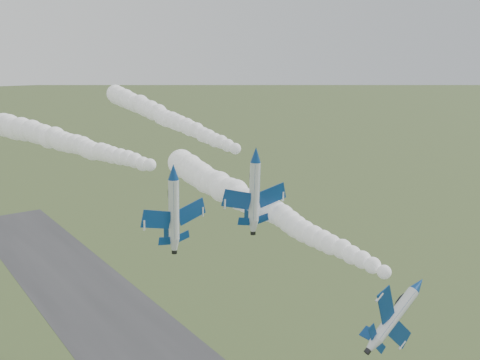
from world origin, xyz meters
The scene contains 6 objects.
jet_lead centered at (10.56, -10.39, 32.19)m, with size 5.30×11.48×8.03m.
smoke_trail_jet_lead centered at (11.27, 21.83, 34.31)m, with size 5.51×59.68×5.51m, color white, non-canonical shape.
jet_pair_left centered at (-6.87, 16.55, 43.19)m, with size 10.71×12.69×3.13m.
smoke_trail_jet_pair_left centered at (-12.00, 46.97, 43.84)m, with size 4.61×54.99×4.61m, color white, non-canonical shape.
jet_pair_right centered at (7.19, 16.81, 43.91)m, with size 11.41×13.66×3.38m.
smoke_trail_jet_pair_right centered at (11.08, 54.96, 46.16)m, with size 4.65×69.16×4.65m, color white, non-canonical shape.
Camera 1 is at (-40.30, -45.28, 58.67)m, focal length 40.00 mm.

